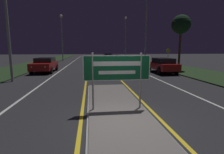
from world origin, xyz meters
The scene contains 20 objects.
ground_plane centered at (0.00, 0.00, 0.00)m, with size 160.00×160.00×0.00m, color #232326.
median_island centered at (0.00, 0.98, 0.04)m, with size 2.21×9.01×0.10m.
verge_left centered at (-9.50, 20.00, 0.04)m, with size 5.00×100.00×0.08m.
verge_right centered at (9.50, 20.00, 0.04)m, with size 5.00×100.00×0.08m.
centre_line_yellow_left centered at (-1.30, 25.00, 0.00)m, with size 0.12×70.00×0.01m.
centre_line_yellow_right centered at (1.30, 25.00, 0.00)m, with size 0.12×70.00×0.01m.
lane_line_white_left centered at (-4.20, 25.00, 0.00)m, with size 0.12×70.00×0.01m.
lane_line_white_right centered at (4.20, 25.00, 0.00)m, with size 0.12×70.00×0.01m.
edge_line_white_left centered at (-7.20, 25.00, 0.00)m, with size 0.10×70.00×0.01m.
edge_line_white_right centered at (7.20, 25.00, 0.00)m, with size 0.10×70.00×0.01m.
highway_sign centered at (0.00, 0.98, 1.55)m, with size 2.46×0.07×2.08m.
streetlight_left_far centered at (-6.40, 30.80, 6.05)m, with size 0.58×0.58×8.92m.
streetlight_right_near centered at (6.27, 17.32, 5.59)m, with size 0.47×0.47×9.14m.
streetlight_right_far centered at (6.41, 31.36, 5.53)m, with size 0.48×0.48×8.91m.
car_receding_0 centered at (6.08, 11.21, 0.78)m, with size 1.85×4.50×1.45m.
car_receding_1 centered at (2.40, 20.06, 0.81)m, with size 1.95×4.38×1.52m.
car_receding_2 centered at (2.86, 33.45, 0.78)m, with size 1.84×4.82×1.43m.
car_approaching_0 centered at (-5.54, 13.10, 0.78)m, with size 2.00×4.53×1.45m.
warning_sign centered at (8.71, 15.69, 1.49)m, with size 0.60×0.06×2.34m.
roadside_palm_right centered at (8.71, 12.91, 4.85)m, with size 1.99×1.99×5.85m.
Camera 1 is at (-0.96, -5.24, 2.29)m, focal length 28.00 mm.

